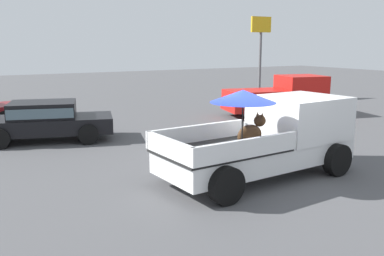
{
  "coord_description": "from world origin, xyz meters",
  "views": [
    {
      "loc": [
        -6.32,
        -7.85,
        3.22
      ],
      "look_at": [
        -1.07,
        1.37,
        1.1
      ],
      "focal_mm": 39.46,
      "sensor_mm": 36.0,
      "label": 1
    }
  ],
  "objects_px": {
    "parked_sedan_near": "(45,119)",
    "motel_sign": "(261,41)",
    "pickup_truck_main": "(272,136)",
    "pickup_truck_red": "(281,96)"
  },
  "relations": [
    {
      "from": "motel_sign",
      "to": "pickup_truck_main",
      "type": "bearing_deg",
      "value": -127.43
    },
    {
      "from": "pickup_truck_main",
      "to": "pickup_truck_red",
      "type": "height_order",
      "value": "pickup_truck_main"
    },
    {
      "from": "parked_sedan_near",
      "to": "motel_sign",
      "type": "relative_size",
      "value": 0.97
    },
    {
      "from": "pickup_truck_main",
      "to": "motel_sign",
      "type": "relative_size",
      "value": 1.08
    },
    {
      "from": "pickup_truck_main",
      "to": "parked_sedan_near",
      "type": "xyz_separation_m",
      "value": [
        -4.14,
        6.67,
        -0.24
      ]
    },
    {
      "from": "pickup_truck_red",
      "to": "parked_sedan_near",
      "type": "distance_m",
      "value": 10.38
    },
    {
      "from": "pickup_truck_main",
      "to": "parked_sedan_near",
      "type": "relative_size",
      "value": 1.12
    },
    {
      "from": "pickup_truck_red",
      "to": "parked_sedan_near",
      "type": "bearing_deg",
      "value": -165.89
    },
    {
      "from": "motel_sign",
      "to": "pickup_truck_red",
      "type": "bearing_deg",
      "value": -119.48
    },
    {
      "from": "pickup_truck_red",
      "to": "motel_sign",
      "type": "relative_size",
      "value": 1.06
    }
  ]
}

